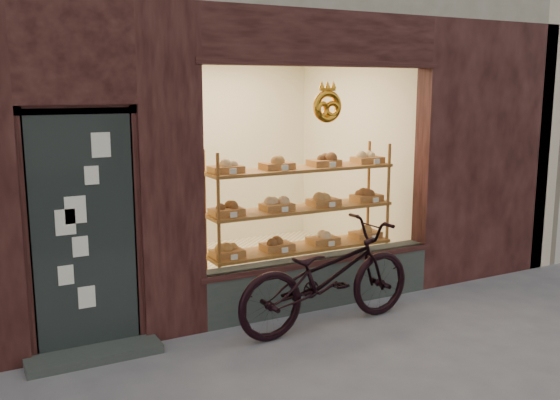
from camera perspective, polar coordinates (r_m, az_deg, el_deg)
ground at (r=5.08m, az=12.30°, el=-17.47°), size 90.00×90.00×0.00m
display_shelf at (r=7.01m, az=1.89°, el=-1.92°), size 2.20×0.45×1.70m
bicycle at (r=6.17m, az=4.35°, el=-6.93°), size 2.02×0.81×1.04m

